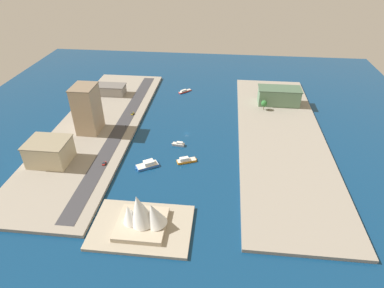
{
  "coord_description": "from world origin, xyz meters",
  "views": [
    {
      "loc": [
        -29.63,
        236.43,
        144.0
      ],
      "look_at": [
        -6.58,
        19.96,
        2.25
      ],
      "focal_mm": 30.39,
      "sensor_mm": 36.0,
      "label": 1
    }
  ],
  "objects_px": {
    "water_taxi_orange": "(186,160)",
    "pickup_red": "(104,163)",
    "opera_landmark": "(142,215)",
    "taxi_yellow_cab": "(133,113)",
    "tugboat_red": "(185,91)",
    "catamaran_blue": "(148,165)",
    "apartment_midrise_tan": "(87,109)",
    "office_block_beige": "(49,152)",
    "traffic_light_waterfront": "(126,128)",
    "yacht_sleek_gray": "(178,144)",
    "terminal_long_green": "(279,96)",
    "carpark_squat_concrete": "(106,89)"
  },
  "relations": [
    {
      "from": "pickup_red",
      "to": "traffic_light_waterfront",
      "type": "distance_m",
      "value": 46.86
    },
    {
      "from": "pickup_red",
      "to": "opera_landmark",
      "type": "xyz_separation_m",
      "value": [
        -41.94,
        54.84,
        7.54
      ]
    },
    {
      "from": "water_taxi_orange",
      "to": "apartment_midrise_tan",
      "type": "relative_size",
      "value": 0.39
    },
    {
      "from": "catamaran_blue",
      "to": "carpark_squat_concrete",
      "type": "height_order",
      "value": "carpark_squat_concrete"
    },
    {
      "from": "apartment_midrise_tan",
      "to": "traffic_light_waterfront",
      "type": "distance_m",
      "value": 34.5
    },
    {
      "from": "water_taxi_orange",
      "to": "pickup_red",
      "type": "bearing_deg",
      "value": 12.28
    },
    {
      "from": "terminal_long_green",
      "to": "taxi_yellow_cab",
      "type": "distance_m",
      "value": 142.22
    },
    {
      "from": "traffic_light_waterfront",
      "to": "opera_landmark",
      "type": "xyz_separation_m",
      "value": [
        -38.53,
        101.45,
        4.13
      ]
    },
    {
      "from": "water_taxi_orange",
      "to": "taxi_yellow_cab",
      "type": "height_order",
      "value": "taxi_yellow_cab"
    },
    {
      "from": "pickup_red",
      "to": "taxi_yellow_cab",
      "type": "bearing_deg",
      "value": -90.31
    },
    {
      "from": "taxi_yellow_cab",
      "to": "traffic_light_waterfront",
      "type": "relative_size",
      "value": 0.71
    },
    {
      "from": "office_block_beige",
      "to": "pickup_red",
      "type": "height_order",
      "value": "office_block_beige"
    },
    {
      "from": "tugboat_red",
      "to": "office_block_beige",
      "type": "bearing_deg",
      "value": 59.75
    },
    {
      "from": "taxi_yellow_cab",
      "to": "carpark_squat_concrete",
      "type": "bearing_deg",
      "value": -47.38
    },
    {
      "from": "traffic_light_waterfront",
      "to": "opera_landmark",
      "type": "height_order",
      "value": "opera_landmark"
    },
    {
      "from": "tugboat_red",
      "to": "pickup_red",
      "type": "distance_m",
      "value": 145.04
    },
    {
      "from": "tugboat_red",
      "to": "office_block_beige",
      "type": "height_order",
      "value": "office_block_beige"
    },
    {
      "from": "yacht_sleek_gray",
      "to": "catamaran_blue",
      "type": "bearing_deg",
      "value": 58.66
    },
    {
      "from": "tugboat_red",
      "to": "terminal_long_green",
      "type": "relative_size",
      "value": 0.32
    },
    {
      "from": "tugboat_red",
      "to": "pickup_red",
      "type": "bearing_deg",
      "value": 73.27
    },
    {
      "from": "catamaran_blue",
      "to": "water_taxi_orange",
      "type": "xyz_separation_m",
      "value": [
        -27.27,
        -8.73,
        -0.23
      ]
    },
    {
      "from": "catamaran_blue",
      "to": "office_block_beige",
      "type": "xyz_separation_m",
      "value": [
        70.8,
        4.43,
        9.54
      ]
    },
    {
      "from": "terminal_long_green",
      "to": "apartment_midrise_tan",
      "type": "relative_size",
      "value": 1.02
    },
    {
      "from": "terminal_long_green",
      "to": "opera_landmark",
      "type": "height_order",
      "value": "opera_landmark"
    },
    {
      "from": "tugboat_red",
      "to": "water_taxi_orange",
      "type": "height_order",
      "value": "water_taxi_orange"
    },
    {
      "from": "traffic_light_waterfront",
      "to": "opera_landmark",
      "type": "distance_m",
      "value": 108.6
    },
    {
      "from": "tugboat_red",
      "to": "pickup_red",
      "type": "height_order",
      "value": "pickup_red"
    },
    {
      "from": "pickup_red",
      "to": "traffic_light_waterfront",
      "type": "bearing_deg",
      "value": -94.18
    },
    {
      "from": "pickup_red",
      "to": "opera_landmark",
      "type": "distance_m",
      "value": 69.45
    },
    {
      "from": "carpark_squat_concrete",
      "to": "apartment_midrise_tan",
      "type": "height_order",
      "value": "apartment_midrise_tan"
    },
    {
      "from": "taxi_yellow_cab",
      "to": "yacht_sleek_gray",
      "type": "bearing_deg",
      "value": 138.15
    },
    {
      "from": "taxi_yellow_cab",
      "to": "tugboat_red",
      "type": "bearing_deg",
      "value": -124.34
    },
    {
      "from": "office_block_beige",
      "to": "water_taxi_orange",
      "type": "bearing_deg",
      "value": -172.36
    },
    {
      "from": "catamaran_blue",
      "to": "apartment_midrise_tan",
      "type": "distance_m",
      "value": 75.33
    },
    {
      "from": "terminal_long_green",
      "to": "traffic_light_waterfront",
      "type": "height_order",
      "value": "terminal_long_green"
    },
    {
      "from": "yacht_sleek_gray",
      "to": "office_block_beige",
      "type": "relative_size",
      "value": 0.38
    },
    {
      "from": "tugboat_red",
      "to": "opera_landmark",
      "type": "bearing_deg",
      "value": 90.06
    },
    {
      "from": "water_taxi_orange",
      "to": "carpark_squat_concrete",
      "type": "xyz_separation_m",
      "value": [
        96.79,
        -107.63,
        6.06
      ]
    },
    {
      "from": "water_taxi_orange",
      "to": "opera_landmark",
      "type": "xyz_separation_m",
      "value": [
        16.63,
        67.59,
        9.44
      ]
    },
    {
      "from": "water_taxi_orange",
      "to": "taxi_yellow_cab",
      "type": "relative_size",
      "value": 3.41
    },
    {
      "from": "apartment_midrise_tan",
      "to": "taxi_yellow_cab",
      "type": "relative_size",
      "value": 8.73
    },
    {
      "from": "office_block_beige",
      "to": "apartment_midrise_tan",
      "type": "height_order",
      "value": "apartment_midrise_tan"
    },
    {
      "from": "tugboat_red",
      "to": "yacht_sleek_gray",
      "type": "bearing_deg",
      "value": 94.35
    },
    {
      "from": "carpark_squat_concrete",
      "to": "pickup_red",
      "type": "height_order",
      "value": "carpark_squat_concrete"
    },
    {
      "from": "terminal_long_green",
      "to": "pickup_red",
      "type": "xyz_separation_m",
      "value": [
        137.4,
        115.94,
        -7.25
      ]
    },
    {
      "from": "yacht_sleek_gray",
      "to": "office_block_beige",
      "type": "xyz_separation_m",
      "value": [
        89.21,
        34.67,
        9.91
      ]
    },
    {
      "from": "catamaran_blue",
      "to": "taxi_yellow_cab",
      "type": "relative_size",
      "value": 3.81
    },
    {
      "from": "water_taxi_orange",
      "to": "pickup_red",
      "type": "xyz_separation_m",
      "value": [
        58.57,
        12.75,
        1.91
      ]
    },
    {
      "from": "tugboat_red",
      "to": "traffic_light_waterfront",
      "type": "relative_size",
      "value": 2.01
    },
    {
      "from": "pickup_red",
      "to": "opera_landmark",
      "type": "bearing_deg",
      "value": 127.41
    }
  ]
}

